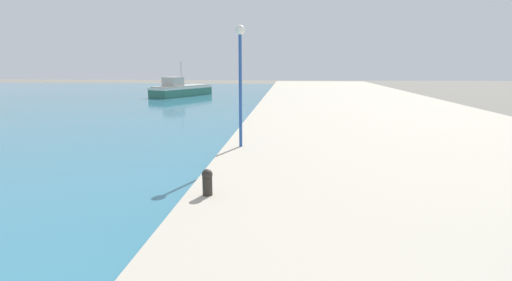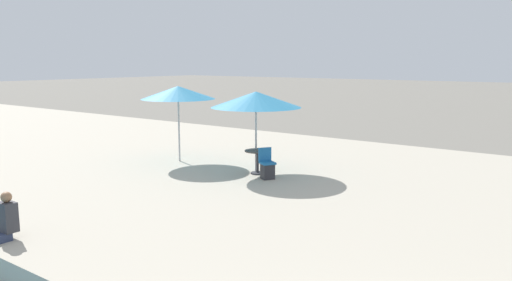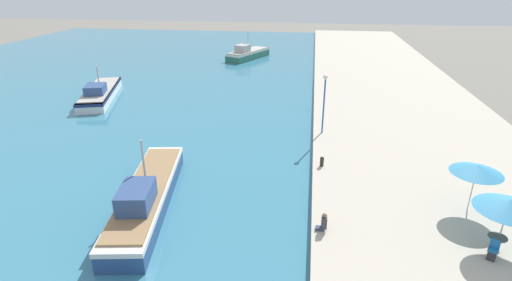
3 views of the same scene
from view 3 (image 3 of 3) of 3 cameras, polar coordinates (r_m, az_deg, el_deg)
The scene contains 12 objects.
water_basin at distance 53.75m, azimuth -23.40°, elevation 8.07°, with size 56.00×90.00×0.04m.
quay_promenade at distance 46.83m, azimuth 18.21°, elevation 7.17°, with size 16.00×90.00×0.57m.
fishing_boat_near at distance 22.73m, azimuth -15.36°, elevation -7.59°, with size 3.96×11.30×4.00m.
fishing_boat_mid at distance 44.16m, azimuth -21.38°, elevation 6.39°, with size 5.47×10.73×3.30m.
fishing_boat_far at distance 61.48m, azimuth -1.21°, elevation 12.34°, with size 5.83×8.70×3.91m.
cafe_umbrella_pink at distance 20.46m, azimuth 32.41°, elevation -7.75°, with size 2.81×2.81×2.53m.
cafe_umbrella_white at distance 22.90m, azimuth 29.02°, elevation -3.59°, with size 2.54×2.54×2.61m.
cafe_table at distance 21.08m, azimuth 31.15°, elevation -12.14°, with size 0.80×0.80×0.74m.
cafe_chair_left at distance 20.58m, azimuth 30.70°, elevation -13.62°, with size 0.56×0.57×0.91m.
person_at_quay at distance 19.77m, azimuth 9.58°, elevation -11.51°, with size 0.52×0.36×0.96m.
mooring_bollard at distance 25.90m, azimuth 9.40°, elevation -2.91°, with size 0.26×0.26×0.65m.
lamppost at distance 30.45m, azimuth 9.77°, elevation 6.55°, with size 0.36×0.36×4.56m.
Camera 3 is at (-0.42, -7.54, 12.04)m, focal length 28.00 mm.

